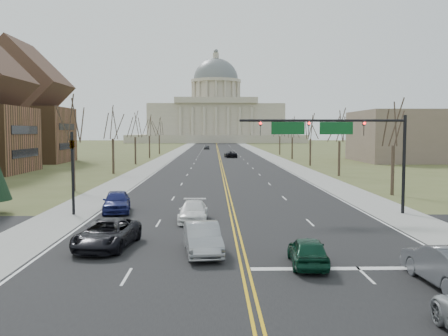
{
  "coord_description": "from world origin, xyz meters",
  "views": [
    {
      "loc": [
        -1.38,
        -22.41,
        6.06
      ],
      "look_at": [
        -0.51,
        18.52,
        3.0
      ],
      "focal_mm": 40.0,
      "sensor_mm": 36.0,
      "label": 1
    }
  ],
  "objects_px": {
    "car_sb_outer_lead": "(107,234)",
    "car_sb_inner_second": "(193,211)",
    "signal_left": "(73,164)",
    "car_nb_outer_lead": "(448,265)",
    "car_sb_outer_second": "(117,201)",
    "car_far_sb": "(207,147)",
    "signal_mast": "(335,135)",
    "car_sb_inner_lead": "(202,239)",
    "car_nb_inner_lead": "(308,251)",
    "car_far_nb": "(231,154)"
  },
  "relations": [
    {
      "from": "signal_mast",
      "to": "car_nb_outer_lead",
      "type": "height_order",
      "value": "signal_mast"
    },
    {
      "from": "car_nb_inner_lead",
      "to": "car_sb_inner_lead",
      "type": "height_order",
      "value": "car_sb_inner_lead"
    },
    {
      "from": "signal_mast",
      "to": "car_far_sb",
      "type": "height_order",
      "value": "signal_mast"
    },
    {
      "from": "signal_mast",
      "to": "car_sb_outer_second",
      "type": "relative_size",
      "value": 2.53
    },
    {
      "from": "signal_mast",
      "to": "car_sb_inner_lead",
      "type": "height_order",
      "value": "signal_mast"
    },
    {
      "from": "signal_left",
      "to": "car_far_nb",
      "type": "distance_m",
      "value": 78.41
    },
    {
      "from": "car_nb_inner_lead",
      "to": "car_far_nb",
      "type": "distance_m",
      "value": 91.12
    },
    {
      "from": "car_sb_outer_second",
      "to": "car_far_nb",
      "type": "relative_size",
      "value": 0.91
    },
    {
      "from": "car_sb_outer_lead",
      "to": "car_sb_outer_second",
      "type": "relative_size",
      "value": 1.1
    },
    {
      "from": "signal_left",
      "to": "car_nb_inner_lead",
      "type": "relative_size",
      "value": 1.53
    },
    {
      "from": "car_nb_outer_lead",
      "to": "car_sb_inner_lead",
      "type": "bearing_deg",
      "value": -31.43
    },
    {
      "from": "car_nb_inner_lead",
      "to": "car_nb_outer_lead",
      "type": "distance_m",
      "value": 5.76
    },
    {
      "from": "car_sb_outer_second",
      "to": "car_nb_outer_lead",
      "type": "bearing_deg",
      "value": -55.52
    },
    {
      "from": "signal_mast",
      "to": "car_far_nb",
      "type": "bearing_deg",
      "value": 93.65
    },
    {
      "from": "car_sb_outer_second",
      "to": "car_far_sb",
      "type": "xyz_separation_m",
      "value": [
        5.01,
        125.38,
        -0.1
      ]
    },
    {
      "from": "car_sb_outer_lead",
      "to": "car_sb_inner_second",
      "type": "relative_size",
      "value": 1.15
    },
    {
      "from": "car_nb_outer_lead",
      "to": "car_sb_outer_second",
      "type": "distance_m",
      "value": 24.3
    },
    {
      "from": "signal_left",
      "to": "car_sb_inner_second",
      "type": "xyz_separation_m",
      "value": [
        8.77,
        -2.9,
        -3.04
      ]
    },
    {
      "from": "car_nb_inner_lead",
      "to": "car_sb_outer_lead",
      "type": "bearing_deg",
      "value": -17.56
    },
    {
      "from": "signal_mast",
      "to": "car_sb_outer_lead",
      "type": "relative_size",
      "value": 2.29
    },
    {
      "from": "signal_mast",
      "to": "car_far_nb",
      "type": "relative_size",
      "value": 2.3
    },
    {
      "from": "car_sb_outer_lead",
      "to": "car_far_nb",
      "type": "height_order",
      "value": "same"
    },
    {
      "from": "car_sb_inner_second",
      "to": "car_far_sb",
      "type": "relative_size",
      "value": 1.1
    },
    {
      "from": "car_sb_outer_lead",
      "to": "car_far_sb",
      "type": "bearing_deg",
      "value": 95.79
    },
    {
      "from": "car_sb_outer_lead",
      "to": "car_far_nb",
      "type": "distance_m",
      "value": 87.95
    },
    {
      "from": "signal_mast",
      "to": "car_sb_outer_second",
      "type": "xyz_separation_m",
      "value": [
        -16.02,
        0.98,
        -4.93
      ]
    },
    {
      "from": "car_far_sb",
      "to": "signal_left",
      "type": "bearing_deg",
      "value": -92.55
    },
    {
      "from": "car_nb_outer_lead",
      "to": "car_sb_outer_lead",
      "type": "xyz_separation_m",
      "value": [
        -14.67,
        6.63,
        -0.09
      ]
    },
    {
      "from": "signal_mast",
      "to": "signal_left",
      "type": "distance_m",
      "value": 19.06
    },
    {
      "from": "car_sb_inner_lead",
      "to": "car_sb_outer_lead",
      "type": "bearing_deg",
      "value": 157.55
    },
    {
      "from": "signal_left",
      "to": "car_far_nb",
      "type": "xyz_separation_m",
      "value": [
        14.03,
        77.09,
        -2.97
      ]
    },
    {
      "from": "car_nb_outer_lead",
      "to": "car_far_nb",
      "type": "relative_size",
      "value": 0.95
    },
    {
      "from": "signal_left",
      "to": "car_nb_inner_lead",
      "type": "distance_m",
      "value": 20.3
    },
    {
      "from": "car_nb_inner_lead",
      "to": "car_far_sb",
      "type": "distance_m",
      "value": 140.55
    },
    {
      "from": "car_sb_inner_lead",
      "to": "car_sb_outer_lead",
      "type": "height_order",
      "value": "car_sb_inner_lead"
    },
    {
      "from": "signal_mast",
      "to": "car_far_sb",
      "type": "relative_size",
      "value": 2.9
    },
    {
      "from": "car_sb_outer_lead",
      "to": "car_sb_inner_lead",
      "type": "bearing_deg",
      "value": -8.37
    },
    {
      "from": "car_sb_outer_second",
      "to": "car_sb_inner_lead",
      "type": "bearing_deg",
      "value": -70.23
    },
    {
      "from": "signal_left",
      "to": "car_far_sb",
      "type": "distance_m",
      "value": 126.65
    },
    {
      "from": "signal_mast",
      "to": "car_nb_inner_lead",
      "type": "height_order",
      "value": "signal_mast"
    },
    {
      "from": "car_nb_inner_lead",
      "to": "car_sb_outer_lead",
      "type": "relative_size",
      "value": 0.74
    },
    {
      "from": "car_far_sb",
      "to": "car_sb_outer_second",
      "type": "bearing_deg",
      "value": -91.24
    },
    {
      "from": "car_nb_inner_lead",
      "to": "car_far_sb",
      "type": "bearing_deg",
      "value": -84.24
    },
    {
      "from": "car_nb_inner_lead",
      "to": "car_sb_inner_lead",
      "type": "relative_size",
      "value": 0.84
    },
    {
      "from": "car_nb_inner_lead",
      "to": "car_sb_inner_lead",
      "type": "bearing_deg",
      "value": -22.59
    },
    {
      "from": "car_nb_outer_lead",
      "to": "car_far_sb",
      "type": "xyz_separation_m",
      "value": [
        -11.35,
        143.35,
        -0.11
      ]
    },
    {
      "from": "signal_left",
      "to": "car_far_sb",
      "type": "relative_size",
      "value": 1.44
    },
    {
      "from": "signal_left",
      "to": "signal_mast",
      "type": "bearing_deg",
      "value": -0.0
    },
    {
      "from": "car_sb_inner_lead",
      "to": "car_far_nb",
      "type": "height_order",
      "value": "car_sb_inner_lead"
    },
    {
      "from": "signal_mast",
      "to": "car_sb_inner_second",
      "type": "xyz_separation_m",
      "value": [
        -10.18,
        -2.89,
        -5.08
      ]
    }
  ]
}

